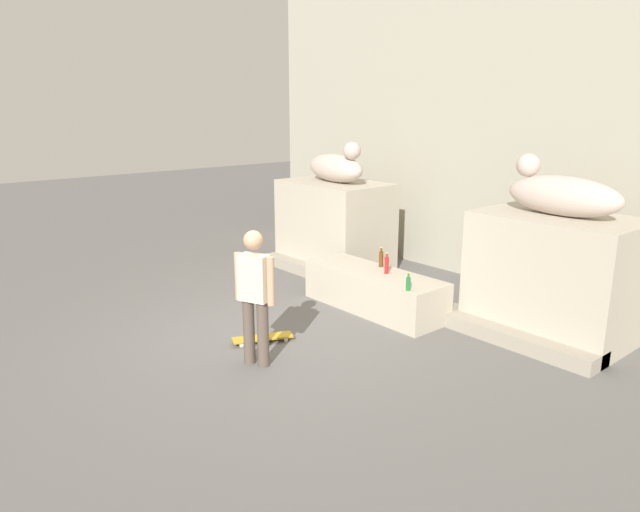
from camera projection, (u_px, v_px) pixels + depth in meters
ground_plane at (271, 341)px, 7.76m from camera, size 40.00×40.00×0.00m
facade_wall at (495, 120)px, 10.09m from camera, size 11.05×0.60×5.62m
pedestal_left at (335, 225)px, 11.16m from camera, size 2.07×1.35×1.66m
pedestal_right at (554, 275)px, 7.85m from camera, size 2.07×1.35×1.66m
statue_reclining_left at (336, 167)px, 10.85m from camera, size 1.67×0.80×0.78m
statue_reclining_right at (560, 194)px, 7.60m from camera, size 1.63×0.65×0.78m
ledge_block at (374, 290)px, 8.90m from camera, size 2.37×0.80×0.61m
skater at (255, 292)px, 6.85m from camera, size 0.50×0.33×1.67m
skateboard at (263, 338)px, 7.71m from camera, size 0.49×0.82×0.08m
bottle_red at (387, 265)px, 8.68m from camera, size 0.06×0.06×0.32m
bottle_brown at (381, 259)px, 9.04m from camera, size 0.07×0.07×0.32m
bottle_green at (408, 283)px, 7.90m from camera, size 0.06×0.06×0.26m
stair_step at (395, 297)px, 9.26m from camera, size 6.56×0.50×0.20m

